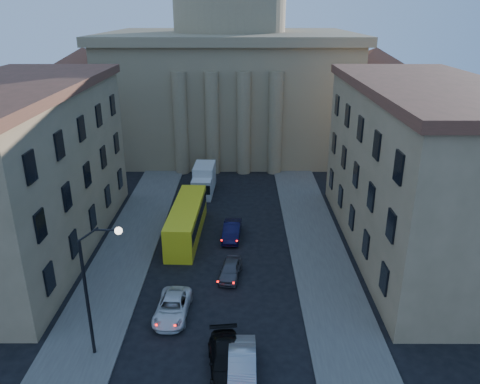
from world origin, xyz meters
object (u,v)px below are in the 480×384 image
at_px(city_bus, 187,220).
at_px(box_truck, 204,181).
at_px(street_lamp, 94,282).
at_px(car_right_near, 242,364).

distance_m(city_bus, box_truck, 11.17).
height_order(street_lamp, car_right_near, street_lamp).
bearing_deg(box_truck, car_right_near, -78.92).
xyz_separation_m(street_lamp, city_bus, (3.51, 16.41, -3.63)).
height_order(car_right_near, city_bus, city_bus).
bearing_deg(box_truck, city_bus, -91.46).
height_order(street_lamp, box_truck, street_lamp).
bearing_deg(street_lamp, city_bus, 77.92).
distance_m(street_lamp, city_bus, 17.17).
bearing_deg(street_lamp, box_truck, 81.15).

